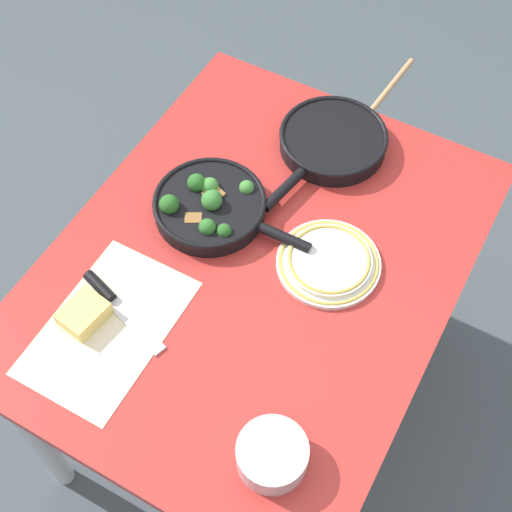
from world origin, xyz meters
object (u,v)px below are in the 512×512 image
Objects in this scene: skillet_broccoli at (210,205)px; grater_knife at (112,300)px; skillet_eggs at (334,141)px; prep_bowl_steel at (272,455)px; dinner_plate_stack at (329,261)px; cheese_block at (84,314)px; wooden_spoon at (369,114)px.

grater_knife is (-0.30, 0.06, -0.02)m from skillet_broccoli.
skillet_eggs is 2.99× the size of prep_bowl_steel.
prep_bowl_steel is (-0.74, -0.23, 0.01)m from skillet_eggs.
dinner_plate_stack is at bearing 12.58° from prep_bowl_steel.
skillet_eggs is 3.87× the size of cheese_block.
cheese_block is at bearing 133.77° from dinner_plate_stack.
wooden_spoon is (0.45, -0.19, -0.02)m from skillet_broccoli.
grater_knife is 1.82× the size of prep_bowl_steel.
skillet_broccoli is 0.31m from grater_knife.
wooden_spoon is 1.60× the size of grater_knife.
cheese_block reaches higher than wooden_spoon.
skillet_eggs is at bearing 62.47° from skillet_broccoli.
dinner_plate_stack is at bearing -46.23° from cheese_block.
skillet_eggs is 0.14m from wooden_spoon.
cheese_block is at bearing -103.75° from skillet_broccoli.
grater_knife is 1.06× the size of dinner_plate_stack.
cheese_block reaches higher than grater_knife.
wooden_spoon is 2.91× the size of prep_bowl_steel.
wooden_spoon is 0.79m from grater_knife.
wooden_spoon is 3.76× the size of cheese_block.
prep_bowl_steel is (-0.88, -0.20, 0.02)m from wooden_spoon.
prep_bowl_steel is at bearing -98.50° from cheese_block.
skillet_broccoli is 0.58m from prep_bowl_steel.
skillet_broccoli is 0.35m from skillet_eggs.
wooden_spoon is 0.90m from prep_bowl_steel.
skillet_broccoli is at bearing -18.14° from wooden_spoon.
cheese_block is 0.77× the size of prep_bowl_steel.
skillet_broccoli is 0.29m from dinner_plate_stack.
prep_bowl_steel is at bearing -48.46° from skillet_broccoli.
skillet_eggs reaches higher than cheese_block.
wooden_spoon is at bearing 13.42° from dinner_plate_stack.
skillet_eggs is at bearing -19.72° from cheese_block.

